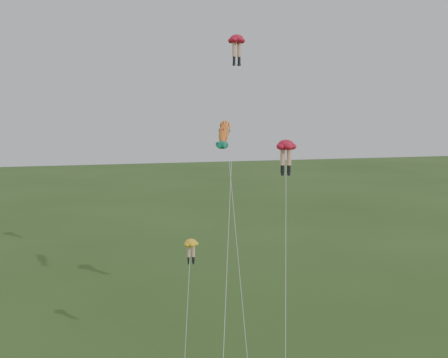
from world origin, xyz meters
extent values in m
ellipsoid|color=red|center=(4.53, 12.03, 23.63)|extent=(1.76, 1.76, 0.77)
cylinder|color=#E3A686|center=(4.30, 11.99, 22.72)|extent=(0.34, 0.34, 1.17)
cylinder|color=black|center=(4.30, 11.99, 21.84)|extent=(0.27, 0.27, 0.59)
cube|color=black|center=(4.30, 11.99, 21.46)|extent=(0.24, 0.37, 0.17)
cylinder|color=#E3A686|center=(4.77, 12.07, 22.72)|extent=(0.34, 0.34, 1.17)
cylinder|color=black|center=(4.77, 12.07, 21.84)|extent=(0.27, 0.27, 0.59)
cube|color=black|center=(4.77, 12.07, 21.46)|extent=(0.24, 0.37, 0.17)
cylinder|color=silver|center=(1.97, 4.91, 12.11)|extent=(5.17, 14.29, 23.80)
ellipsoid|color=red|center=(6.43, 5.23, 14.93)|extent=(1.97, 1.97, 0.80)
cylinder|color=#E3A686|center=(6.19, 5.30, 13.99)|extent=(0.35, 0.35, 1.22)
cylinder|color=black|center=(6.19, 5.30, 13.08)|extent=(0.28, 0.28, 0.61)
cube|color=black|center=(6.19, 5.30, 12.68)|extent=(0.29, 0.40, 0.18)
cylinder|color=#E3A686|center=(6.66, 5.16, 13.99)|extent=(0.35, 0.35, 1.22)
cylinder|color=black|center=(6.66, 5.16, 13.08)|extent=(0.28, 0.28, 0.61)
cube|color=black|center=(6.66, 5.16, 12.68)|extent=(0.29, 0.40, 0.18)
cylinder|color=silver|center=(4.78, 0.93, 7.77)|extent=(3.34, 8.64, 15.12)
ellipsoid|color=yellow|center=(-1.78, 1.15, 8.92)|extent=(1.13, 1.13, 0.49)
cylinder|color=#E3A686|center=(-1.92, 1.18, 8.35)|extent=(0.22, 0.22, 0.74)
cylinder|color=black|center=(-1.92, 1.18, 7.79)|extent=(0.17, 0.17, 0.37)
cube|color=black|center=(-1.92, 1.18, 7.55)|extent=(0.16, 0.23, 0.11)
cylinder|color=#E3A686|center=(-1.63, 1.12, 8.35)|extent=(0.22, 0.22, 0.74)
cylinder|color=black|center=(-1.63, 1.12, 7.79)|extent=(0.17, 0.17, 0.37)
cube|color=black|center=(-1.63, 1.12, 7.55)|extent=(0.16, 0.23, 0.11)
cylinder|color=silver|center=(-2.34, -0.22, 4.69)|extent=(1.16, 2.78, 8.95)
ellipsoid|color=yellow|center=(2.42, 8.40, 15.79)|extent=(1.85, 2.83, 2.30)
sphere|color=yellow|center=(2.42, 8.40, 15.79)|extent=(1.31, 1.50, 1.26)
cone|color=#12785C|center=(2.42, 8.40, 15.79)|extent=(1.09, 1.33, 1.22)
cone|color=#12785C|center=(2.42, 8.40, 15.79)|extent=(1.09, 1.33, 1.22)
cone|color=#12785C|center=(2.42, 8.40, 15.79)|extent=(0.62, 0.75, 0.68)
cone|color=#12785C|center=(2.42, 8.40, 15.79)|extent=(0.62, 0.75, 0.68)
cone|color=#B01221|center=(2.42, 8.40, 15.79)|extent=(0.65, 0.77, 0.66)
cylinder|color=silver|center=(1.96, 3.59, 8.01)|extent=(0.94, 9.65, 15.59)
camera|label=1|loc=(-7.97, -29.95, 17.13)|focal=40.00mm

